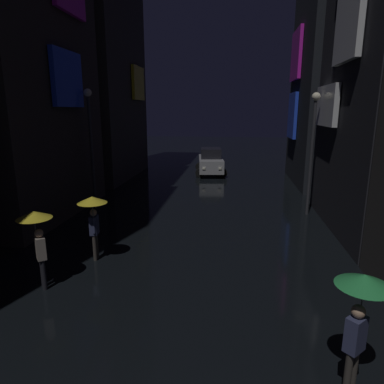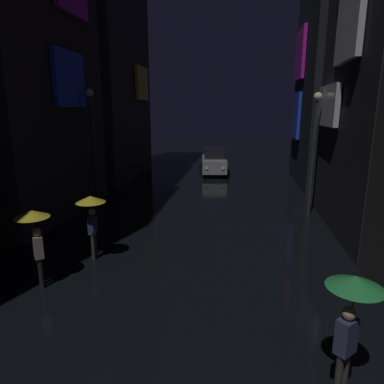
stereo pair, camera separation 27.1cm
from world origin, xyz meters
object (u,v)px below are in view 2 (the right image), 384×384
Objects in this scene: pedestrian_near_crossing_green at (352,304)px; car_distant at (214,162)px; pedestrian_far_right_yellow at (91,210)px; streetlamp_right_far at (314,140)px; streetlamp_left_far at (92,136)px; pedestrian_foreground_right_yellow at (34,227)px.

pedestrian_near_crossing_green is 0.49× the size of car_distant.
car_distant is at bearing 80.82° from pedestrian_far_right_yellow.
streetlamp_right_far reaches higher than car_distant.
streetlamp_left_far is at bearing -116.49° from car_distant.
pedestrian_near_crossing_green is 13.44m from streetlamp_left_far.
streetlamp_right_far reaches higher than pedestrian_far_right_yellow.
pedestrian_near_crossing_green is at bearing -79.08° from car_distant.
streetlamp_right_far is at bearing 82.98° from pedestrian_near_crossing_green.
pedestrian_near_crossing_green is at bearing -20.23° from pedestrian_foreground_right_yellow.
pedestrian_foreground_right_yellow is at bearing 159.77° from pedestrian_near_crossing_green.
pedestrian_foreground_right_yellow is 0.38× the size of streetlamp_left_far.
streetlamp_left_far reaches higher than car_distant.
streetlamp_right_far is (7.61, 5.98, 1.71)m from pedestrian_far_right_yellow.
pedestrian_far_right_yellow reaches higher than car_distant.
pedestrian_far_right_yellow and pedestrian_near_crossing_green have the same top height.
pedestrian_far_right_yellow is 15.73m from car_distant.
pedestrian_far_right_yellow is 7.70m from pedestrian_near_crossing_green.
streetlamp_left_far is 1.04× the size of streetlamp_right_far.
streetlamp_right_far reaches higher than pedestrian_near_crossing_green.
pedestrian_near_crossing_green is 10.56m from streetlamp_right_far.
pedestrian_foreground_right_yellow is 7.62m from pedestrian_near_crossing_green.
pedestrian_foreground_right_yellow and pedestrian_far_right_yellow have the same top height.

